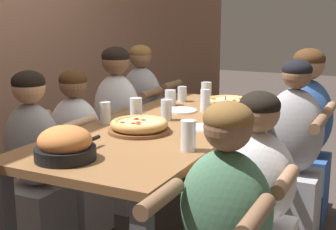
# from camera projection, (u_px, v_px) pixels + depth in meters

# --- Properties ---
(dining_table) EXTENTS (2.00, 0.83, 0.80)m
(dining_table) POSITION_uv_depth(u_px,v_px,m) (168.00, 139.00, 2.72)
(dining_table) COLOR brown
(dining_table) RESTS_ON ground
(pizza_board_main) EXTENTS (0.30, 0.30, 0.07)m
(pizza_board_main) POSITION_uv_depth(u_px,v_px,m) (228.00, 103.00, 3.15)
(pizza_board_main) COLOR brown
(pizza_board_main) RESTS_ON dining_table
(pizza_board_second) EXTENTS (0.33, 0.33, 0.07)m
(pizza_board_second) POSITION_uv_depth(u_px,v_px,m) (139.00, 126.00, 2.50)
(pizza_board_second) COLOR brown
(pizza_board_second) RESTS_ON dining_table
(skillet_bowl) EXTENTS (0.39, 0.27, 0.15)m
(skillet_bowl) POSITION_uv_depth(u_px,v_px,m) (65.00, 145.00, 2.02)
(skillet_bowl) COLOR black
(skillet_bowl) RESTS_ON dining_table
(empty_plate_a) EXTENTS (0.21, 0.21, 0.02)m
(empty_plate_a) POSITION_uv_depth(u_px,v_px,m) (181.00, 110.00, 3.04)
(empty_plate_a) COLOR white
(empty_plate_a) RESTS_ON dining_table
(empty_plate_b) EXTENTS (0.19, 0.19, 0.02)m
(empty_plate_b) POSITION_uv_depth(u_px,v_px,m) (208.00, 128.00, 2.58)
(empty_plate_b) COLOR white
(empty_plate_b) RESTS_ON dining_table
(cocktail_glass_blue) EXTENTS (0.07, 0.07, 0.12)m
(cocktail_glass_blue) POSITION_uv_depth(u_px,v_px,m) (224.00, 108.00, 2.93)
(cocktail_glass_blue) COLOR silver
(cocktail_glass_blue) RESTS_ON dining_table
(drinking_glass_a) EXTENTS (0.06, 0.06, 0.11)m
(drinking_glass_a) POSITION_uv_depth(u_px,v_px,m) (182.00, 95.00, 3.37)
(drinking_glass_a) COLOR silver
(drinking_glass_a) RESTS_ON dining_table
(drinking_glass_b) EXTENTS (0.07, 0.07, 0.12)m
(drinking_glass_b) POSITION_uv_depth(u_px,v_px,m) (166.00, 111.00, 2.78)
(drinking_glass_b) COLOR silver
(drinking_glass_b) RESTS_ON dining_table
(drinking_glass_c) EXTENTS (0.07, 0.07, 0.14)m
(drinking_glass_c) POSITION_uv_depth(u_px,v_px,m) (188.00, 136.00, 2.15)
(drinking_glass_c) COLOR silver
(drinking_glass_c) RESTS_ON dining_table
(drinking_glass_d) EXTENTS (0.08, 0.08, 0.12)m
(drinking_glass_d) POSITION_uv_depth(u_px,v_px,m) (206.00, 91.00, 3.52)
(drinking_glass_d) COLOR silver
(drinking_glass_d) RESTS_ON dining_table
(drinking_glass_e) EXTENTS (0.07, 0.07, 0.14)m
(drinking_glass_e) POSITION_uv_depth(u_px,v_px,m) (136.00, 111.00, 2.73)
(drinking_glass_e) COLOR silver
(drinking_glass_e) RESTS_ON dining_table
(drinking_glass_f) EXTENTS (0.08, 0.08, 0.11)m
(drinking_glass_f) POSITION_uv_depth(u_px,v_px,m) (170.00, 99.00, 3.23)
(drinking_glass_f) COLOR silver
(drinking_glass_f) RESTS_ON dining_table
(drinking_glass_g) EXTENTS (0.06, 0.06, 0.13)m
(drinking_glass_g) POSITION_uv_depth(u_px,v_px,m) (105.00, 114.00, 2.69)
(drinking_glass_g) COLOR silver
(drinking_glass_g) RESTS_ON dining_table
(drinking_glass_h) EXTENTS (0.06, 0.06, 0.15)m
(drinking_glass_h) POSITION_uv_depth(u_px,v_px,m) (205.00, 102.00, 3.02)
(drinking_glass_h) COLOR silver
(drinking_glass_h) RESTS_ON dining_table
(diner_far_center) EXTENTS (0.51, 0.40, 1.08)m
(diner_far_center) POSITION_uv_depth(u_px,v_px,m) (77.00, 162.00, 3.01)
(diner_far_center) COLOR silver
(diner_far_center) RESTS_ON ground
(diner_near_midright) EXTENTS (0.51, 0.40, 1.16)m
(diner_near_midright) POSITION_uv_depth(u_px,v_px,m) (292.00, 163.00, 2.87)
(diner_near_midright) COLOR #99999E
(diner_near_midright) RESTS_ON ground
(diner_far_right) EXTENTS (0.51, 0.40, 1.18)m
(diner_far_right) POSITION_uv_depth(u_px,v_px,m) (142.00, 126.00, 3.74)
(diner_far_right) COLOR #99999E
(diner_far_right) RESTS_ON ground
(diner_near_right) EXTENTS (0.51, 0.40, 1.20)m
(diner_near_right) POSITION_uv_depth(u_px,v_px,m) (304.00, 142.00, 3.20)
(diner_near_right) COLOR #2D5193
(diner_near_right) RESTS_ON ground
(diner_far_midright) EXTENTS (0.51, 0.40, 1.19)m
(diner_far_midright) POSITION_uv_depth(u_px,v_px,m) (118.00, 135.00, 3.42)
(diner_far_midright) COLOR silver
(diner_far_midright) RESTS_ON ground
(diner_near_midleft) EXTENTS (0.51, 0.40, 1.09)m
(diner_near_midleft) POSITION_uv_depth(u_px,v_px,m) (255.00, 218.00, 2.17)
(diner_near_midleft) COLOR silver
(diner_near_midleft) RESTS_ON ground
(diner_far_midleft) EXTENTS (0.51, 0.40, 1.12)m
(diner_far_midleft) POSITION_uv_depth(u_px,v_px,m) (35.00, 177.00, 2.66)
(diner_far_midleft) COLOR #99999E
(diner_far_midleft) RESTS_ON ground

